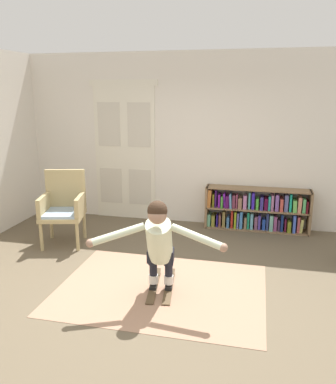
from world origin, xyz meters
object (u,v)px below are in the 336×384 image
(wicker_chair, at_px, (63,206))
(skis_pair, at_px, (161,286))
(bookshelf, at_px, (256,210))
(person_skier, at_px, (159,240))

(wicker_chair, bearing_deg, skis_pair, -31.06)
(bookshelf, bearing_deg, wicker_chair, -156.26)
(bookshelf, height_order, person_skier, person_skier)
(skis_pair, height_order, person_skier, person_skier)
(bookshelf, relative_size, skis_pair, 2.10)
(bookshelf, relative_size, wicker_chair, 1.55)
(wicker_chair, xyz_separation_m, skis_pair, (1.79, -1.08, -0.56))
(person_skier, bearing_deg, skis_pair, 98.12)
(wicker_chair, distance_m, person_skier, 2.23)
(person_skier, bearing_deg, wicker_chair, 144.72)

